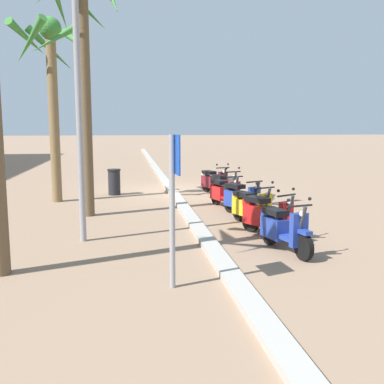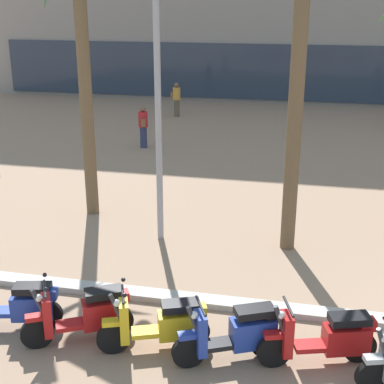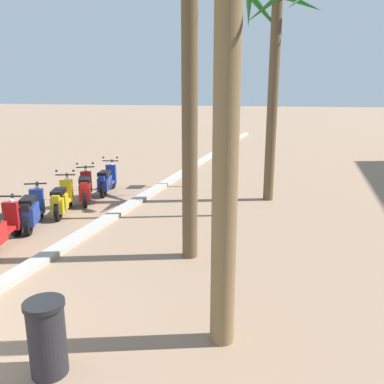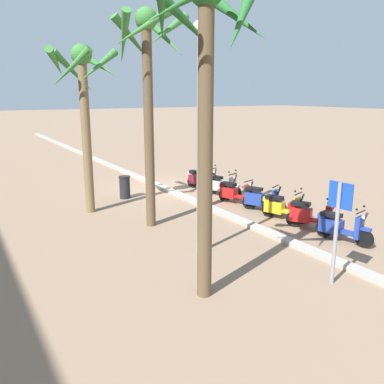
{
  "view_description": "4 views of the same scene",
  "coord_description": "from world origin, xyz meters",
  "views": [
    {
      "loc": [
        -17.52,
        1.72,
        2.54
      ],
      "look_at": [
        -6.48,
        0.13,
        0.9
      ],
      "focal_mm": 42.64,
      "sensor_mm": 36.0,
      "label": 1
    },
    {
      "loc": [
        -4.27,
        -8.65,
        5.29
      ],
      "look_at": [
        -6.82,
        3.22,
        0.99
      ],
      "focal_mm": 52.01,
      "sensor_mm": 36.0,
      "label": 2
    },
    {
      "loc": [
        2.74,
        5.01,
        3.3
      ],
      "look_at": [
        -6.13,
        2.38,
        0.97
      ],
      "focal_mm": 36.87,
      "sensor_mm": 36.0,
      "label": 3
    },
    {
      "loc": [
        -16.49,
        8.32,
        4.3
      ],
      "look_at": [
        -5.35,
        1.67,
        1.17
      ],
      "focal_mm": 38.23,
      "sensor_mm": 36.0,
      "label": 4
    }
  ],
  "objects": [
    {
      "name": "street_lamp",
      "position": [
        -7.45,
        2.7,
        3.74
      ],
      "size": [
        0.36,
        0.36,
        6.05
      ],
      "color": "#939399",
      "rests_on": "ground"
    },
    {
      "name": "pedestrian_strolling_near_curb",
      "position": [
        -10.19,
        10.4,
        0.81
      ],
      "size": [
        0.34,
        0.46,
        1.54
      ],
      "color": "#2D3351",
      "rests_on": "ground"
    },
    {
      "name": "scooter_red_last_in_row",
      "position": [
        -3.78,
        -1.26,
        0.44
      ],
      "size": [
        1.79,
        0.8,
        1.04
      ],
      "color": "black",
      "rests_on": "ground"
    },
    {
      "name": "palm_tree_by_mall_entrance",
      "position": [
        -9.58,
        3.9,
        4.89
      ],
      "size": [
        2.61,
        2.48,
        6.53
      ],
      "color": "brown",
      "rests_on": "ground"
    },
    {
      "name": "scooter_red_mid_centre",
      "position": [
        -7.55,
        -1.44,
        0.46
      ],
      "size": [
        1.63,
        0.98,
        1.17
      ],
      "color": "black",
      "rests_on": "ground"
    },
    {
      "name": "scooter_blue_mid_rear",
      "position": [
        -8.81,
        -1.39,
        0.45
      ],
      "size": [
        1.75,
        0.71,
        1.17
      ],
      "color": "black",
      "rests_on": "ground"
    },
    {
      "name": "scooter_blue_mid_front",
      "position": [
        -5.12,
        -1.46,
        0.46
      ],
      "size": [
        1.62,
        0.9,
        1.04
      ],
      "color": "black",
      "rests_on": "ground"
    },
    {
      "name": "pedestrian_window_shopping",
      "position": [
        -10.32,
        16.05,
        0.82
      ],
      "size": [
        0.46,
        0.34,
        1.56
      ],
      "color": "brown",
      "rests_on": "ground"
    },
    {
      "name": "scooter_yellow_tail_end",
      "position": [
        -6.3,
        -1.41,
        0.44
      ],
      "size": [
        1.7,
        0.85,
        1.17
      ],
      "color": "black",
      "rests_on": "ground"
    },
    {
      "name": "palm_tree_near_sign",
      "position": [
        -4.61,
        2.81,
        5.07
      ],
      "size": [
        2.36,
        2.51,
        6.82
      ],
      "color": "brown",
      "rests_on": "ground"
    }
  ]
}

